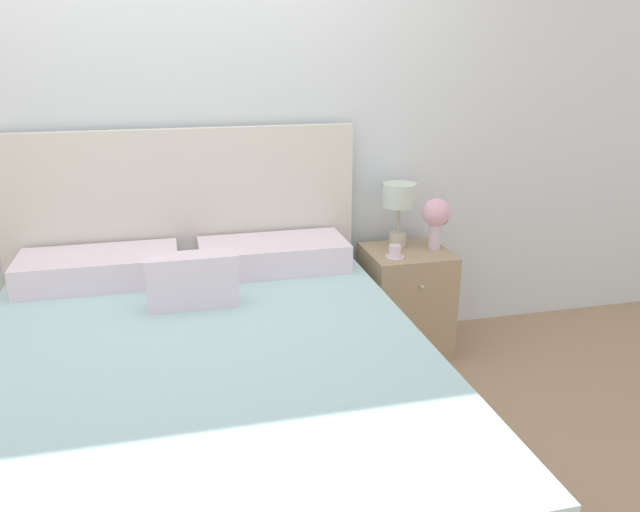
# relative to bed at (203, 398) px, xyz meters

# --- Properties ---
(ground_plane) EXTENTS (12.00, 12.00, 0.00)m
(ground_plane) POSITION_rel_bed_xyz_m (0.00, 1.00, -0.31)
(ground_plane) COLOR tan
(wall_back) EXTENTS (8.00, 0.06, 2.60)m
(wall_back) POSITION_rel_bed_xyz_m (0.00, 1.07, 0.99)
(wall_back) COLOR white
(wall_back) RESTS_ON ground_plane
(bed) EXTENTS (1.78, 2.16, 1.24)m
(bed) POSITION_rel_bed_xyz_m (0.00, 0.00, 0.00)
(bed) COLOR white
(bed) RESTS_ON ground_plane
(nightstand) EXTENTS (0.44, 0.44, 0.58)m
(nightstand) POSITION_rel_bed_xyz_m (1.15, 0.77, -0.01)
(nightstand) COLOR tan
(nightstand) RESTS_ON ground_plane
(table_lamp) EXTENTS (0.18, 0.18, 0.35)m
(table_lamp) POSITION_rel_bed_xyz_m (1.13, 0.86, 0.53)
(table_lamp) COLOR beige
(table_lamp) RESTS_ON nightstand
(flower_vase) EXTENTS (0.15, 0.15, 0.28)m
(flower_vase) POSITION_rel_bed_xyz_m (1.31, 0.77, 0.46)
(flower_vase) COLOR silver
(flower_vase) RESTS_ON nightstand
(teacup) EXTENTS (0.10, 0.10, 0.07)m
(teacup) POSITION_rel_bed_xyz_m (1.04, 0.68, 0.31)
(teacup) COLOR white
(teacup) RESTS_ON nightstand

